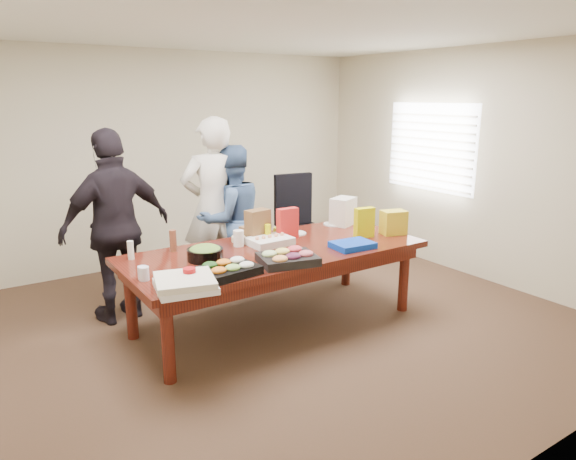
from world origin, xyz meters
TOP-DOWN VIEW (x-y plane):
  - floor at (0.00, 0.00)m, footprint 5.50×5.00m
  - ceiling at (0.00, 0.00)m, footprint 5.50×5.00m
  - wall_back at (0.00, 2.50)m, footprint 5.50×0.04m
  - wall_front at (0.00, -2.50)m, footprint 5.50×0.04m
  - wall_right at (2.75, 0.00)m, footprint 0.04×5.00m
  - window_panel at (2.72, 0.60)m, footprint 0.03×1.40m
  - window_blinds at (2.68, 0.60)m, footprint 0.04×1.36m
  - conference_table at (0.00, 0.00)m, footprint 2.80×1.20m
  - office_chair at (1.07, 1.05)m, footprint 0.68×0.68m
  - person_center at (-0.10, 1.09)m, footprint 0.77×0.58m
  - person_right at (0.08, 1.04)m, footprint 0.81×0.64m
  - person_left at (-1.19, 0.95)m, footprint 1.15×0.64m
  - veggie_tray at (-0.70, -0.40)m, footprint 0.48×0.40m
  - fruit_tray at (-0.15, -0.42)m, footprint 0.55×0.47m
  - sheet_cake at (0.03, 0.15)m, footprint 0.41×0.31m
  - salad_bowl at (-0.69, 0.05)m, footprint 0.38×0.38m
  - chip_bag_blue at (0.62, -0.37)m, footprint 0.39×0.31m
  - chip_bag_red at (0.29, 0.23)m, footprint 0.21×0.09m
  - chip_bag_yellow at (0.96, -0.14)m, footprint 0.21×0.11m
  - chip_bag_orange at (0.36, 0.31)m, footprint 0.18×0.10m
  - mayo_jar at (-0.24, 0.27)m, footprint 0.11×0.11m
  - mustard_bottle at (0.08, 0.27)m, footprint 0.06×0.06m
  - dressing_bottle at (-0.82, 0.46)m, footprint 0.08×0.08m
  - ranch_bottle at (-1.22, 0.43)m, footprint 0.07×0.07m
  - banana_bunch at (0.36, 0.39)m, footprint 0.23×0.17m
  - bread_loaf at (0.06, 0.52)m, footprint 0.30×0.17m
  - kraft_bag at (0.02, 0.35)m, footprint 0.25×0.17m
  - red_cup at (-1.05, -0.44)m, footprint 0.12×0.12m
  - clear_cup_a at (-1.30, -0.16)m, footprint 0.08×0.08m
  - clear_cup_b at (-1.30, -0.12)m, footprint 0.08×0.08m
  - pizza_box_lower at (-1.11, -0.52)m, footprint 0.49×0.49m
  - pizza_box_upper at (-1.12, -0.52)m, footprint 0.52×0.52m
  - plate_a at (1.04, 0.43)m, footprint 0.26×0.26m
  - plate_b at (0.46, 0.34)m, footprint 0.23×0.23m
  - dip_bowl_a at (0.28, 0.28)m, footprint 0.15×0.15m
  - dip_bowl_b at (-0.17, 0.41)m, footprint 0.15×0.15m
  - grocery_bag_white at (1.12, 0.37)m, footprint 0.34×0.30m
  - grocery_bag_yellow at (1.30, -0.22)m, footprint 0.28×0.23m

SIDE VIEW (x-z plane):
  - floor at x=0.00m, z-range -0.02..0.00m
  - conference_table at x=0.00m, z-range 0.00..0.75m
  - office_chair at x=1.07m, z-range 0.00..1.16m
  - plate_a at x=1.04m, z-range 0.75..0.76m
  - plate_b at x=0.46m, z-range 0.75..0.76m
  - pizza_box_lower at x=-1.11m, z-range 0.75..0.80m
  - dip_bowl_b at x=-0.17m, z-range 0.75..0.80m
  - dip_bowl_a at x=0.28m, z-range 0.75..0.80m
  - chip_bag_blue at x=0.62m, z-range 0.75..0.81m
  - veggie_tray at x=-0.70m, z-range 0.75..0.82m
  - sheet_cake at x=0.03m, z-range 0.75..0.82m
  - banana_bunch at x=0.36m, z-range 0.75..0.82m
  - fruit_tray at x=-0.15m, z-range 0.75..0.82m
  - salad_bowl at x=-0.69m, z-range 0.75..0.85m
  - clear_cup_b at x=-1.30m, z-range 0.75..0.85m
  - clear_cup_a at x=-1.30m, z-range 0.75..0.86m
  - bread_loaf at x=0.06m, z-range 0.75..0.86m
  - person_right at x=0.08m, z-range 0.00..1.63m
  - red_cup at x=-1.05m, z-range 0.75..0.88m
  - pizza_box_upper at x=-1.12m, z-range 0.80..0.85m
  - mayo_jar at x=-0.24m, z-range 0.75..0.90m
  - ranch_bottle at x=-1.22m, z-range 0.75..0.91m
  - mustard_bottle at x=0.08m, z-range 0.75..0.92m
  - dressing_bottle at x=-0.82m, z-range 0.75..0.95m
  - grocery_bag_yellow at x=1.30m, z-range 0.75..1.00m
  - chip_bag_orange at x=0.36m, z-range 0.75..1.02m
  - chip_bag_yellow at x=0.96m, z-range 0.75..1.05m
  - grocery_bag_white at x=1.12m, z-range 0.75..1.05m
  - kraft_bag at x=0.02m, z-range 0.75..1.06m
  - chip_bag_red at x=0.29m, z-range 0.75..1.06m
  - person_left at x=-1.19m, z-range 0.00..1.86m
  - person_center at x=-0.10m, z-range 0.00..1.93m
  - wall_back at x=0.00m, z-range 0.00..2.70m
  - wall_front at x=0.00m, z-range 0.00..2.70m
  - wall_right at x=2.75m, z-range 0.00..2.70m
  - window_panel at x=2.72m, z-range 0.95..2.05m
  - window_blinds at x=2.68m, z-range 1.00..2.00m
  - ceiling at x=0.00m, z-range 2.70..2.72m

